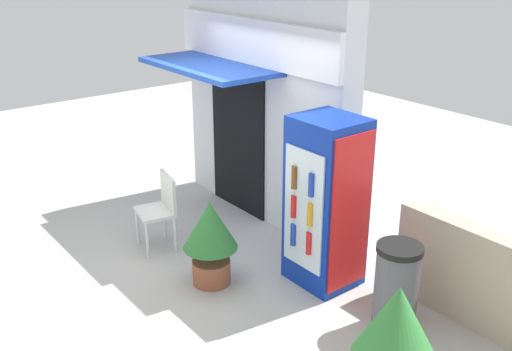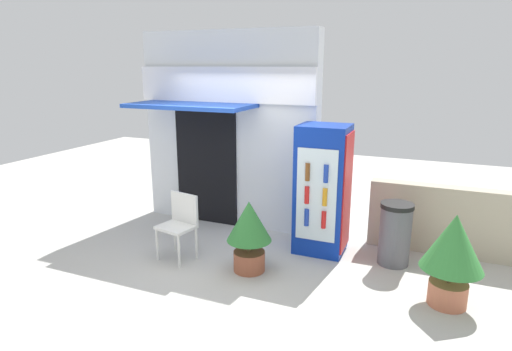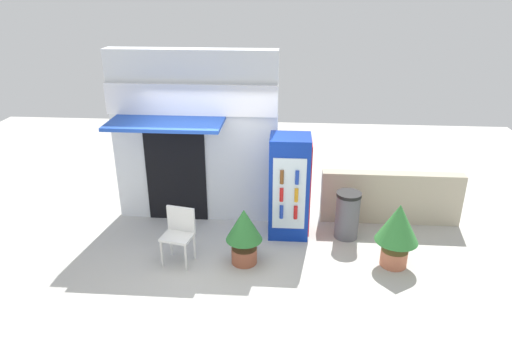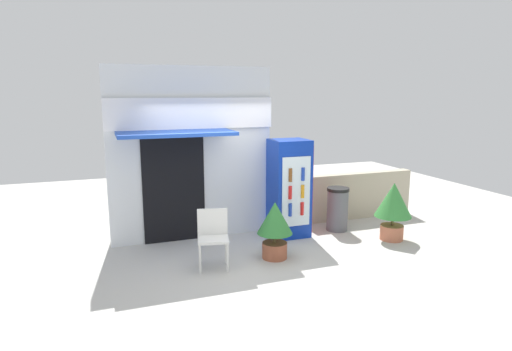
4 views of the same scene
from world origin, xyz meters
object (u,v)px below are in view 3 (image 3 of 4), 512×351
trash_bin (347,215)px  potted_plant_curbside (398,228)px  drink_cooler (290,187)px  plastic_chair (179,230)px  potted_plant_near_shop (244,231)px

trash_bin → potted_plant_curbside: bearing=-51.6°
potted_plant_curbside → drink_cooler: bearing=152.3°
drink_cooler → trash_bin: (1.02, -0.05, -0.48)m
plastic_chair → trash_bin: size_ratio=1.06×
potted_plant_curbside → potted_plant_near_shop: bearing=-177.6°
drink_cooler → trash_bin: drink_cooler is taller
drink_cooler → trash_bin: 1.13m
potted_plant_curbside → plastic_chair: bearing=-178.3°
potted_plant_curbside → trash_bin: bearing=128.4°
potted_plant_near_shop → potted_plant_curbside: (2.38, 0.10, 0.09)m
potted_plant_curbside → trash_bin: size_ratio=1.25×
drink_cooler → potted_plant_curbside: drink_cooler is taller
potted_plant_near_shop → potted_plant_curbside: potted_plant_curbside is taller
potted_plant_near_shop → potted_plant_curbside: bearing=2.4°
drink_cooler → plastic_chair: bearing=-150.3°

